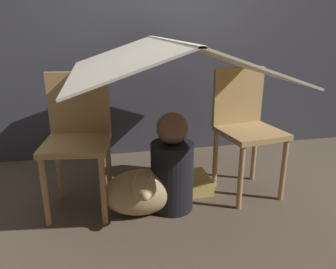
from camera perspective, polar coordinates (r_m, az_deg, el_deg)
The scene contains 8 objects.
ground_plane at distance 2.14m, azimuth 1.30°, elevation -14.40°, with size 8.80×8.80×0.00m, color brown.
wall_back at distance 3.00m, azimuth -4.08°, elevation 20.11°, with size 7.00×0.05×2.50m.
chair_left at distance 2.16m, azimuth -15.43°, elevation -0.04°, with size 0.45×0.45×0.88m.
chair_right at distance 2.37m, azimuth 13.33°, elevation 1.75°, with size 0.45×0.45×0.88m.
sheet_canopy at distance 2.03m, azimuth 0.00°, elevation 13.45°, with size 1.17×1.37×0.21m.
person_front at distance 2.12m, azimuth 0.72°, elevation -5.78°, with size 0.28×0.28×0.66m.
dog at distance 2.11m, azimuth -4.78°, elevation -9.89°, with size 0.47×0.41×0.36m.
floor_cushion at distance 2.46m, azimuth 2.79°, elevation -8.46°, with size 0.37×0.30×0.10m.
Camera 1 is at (-0.41, -1.75, 1.16)m, focal length 35.00 mm.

